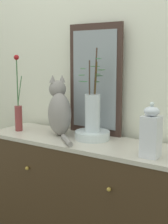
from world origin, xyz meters
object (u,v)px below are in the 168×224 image
at_px(mirror_leaning, 95,80).
at_px(vase_slim_green, 18,112).
at_px(sideboard, 84,201).
at_px(bowl_porcelain, 92,135).
at_px(vase_glass_clear, 93,110).
at_px(cat_sitting, 59,110).
at_px(jar_lidded_porcelain, 151,133).

bearing_deg(mirror_leaning, vase_slim_green, -155.47).
relative_size(sideboard, bowl_porcelain, 6.00).
bearing_deg(sideboard, bowl_porcelain, 55.06).
bearing_deg(bowl_porcelain, vase_glass_clear, 104.27).
height_order(mirror_leaning, cat_sitting, mirror_leaning).
height_order(cat_sitting, bowl_porcelain, cat_sitting).
bearing_deg(vase_glass_clear, jar_lidded_porcelain, -18.17).
height_order(mirror_leaning, vase_glass_clear, mirror_leaning).
distance_m(vase_slim_green, bowl_porcelain, 0.58).
relative_size(sideboard, mirror_leaning, 1.84).
height_order(sideboard, bowl_porcelain, bowl_porcelain).
bearing_deg(bowl_porcelain, sideboard, -124.94).
relative_size(sideboard, vase_slim_green, 2.53).
height_order(sideboard, vase_slim_green, vase_slim_green).
xyz_separation_m(vase_glass_clear, jar_lidded_porcelain, (0.45, -0.15, -0.06)).
bearing_deg(mirror_leaning, sideboard, -80.48).
bearing_deg(sideboard, vase_glass_clear, 55.64).
distance_m(mirror_leaning, bowl_porcelain, 0.37).
distance_m(cat_sitting, bowl_porcelain, 0.29).
bearing_deg(bowl_porcelain, cat_sitting, -174.80).
distance_m(mirror_leaning, vase_glass_clear, 0.23).
bearing_deg(jar_lidded_porcelain, vase_glass_clear, 161.83).
height_order(vase_slim_green, bowl_porcelain, vase_slim_green).
xyz_separation_m(cat_sitting, vase_slim_green, (-0.31, -0.07, -0.03)).
xyz_separation_m(mirror_leaning, bowl_porcelain, (0.06, -0.14, -0.34)).
bearing_deg(bowl_porcelain, vase_slim_green, -170.83).
bearing_deg(vase_slim_green, cat_sitting, 12.23).
xyz_separation_m(bowl_porcelain, jar_lidded_porcelain, (0.45, -0.15, 0.11)).
xyz_separation_m(sideboard, mirror_leaning, (-0.03, 0.18, 0.79)).
bearing_deg(vase_slim_green, bowl_porcelain, 9.17).
bearing_deg(mirror_leaning, vase_glass_clear, -64.73).
distance_m(cat_sitting, vase_slim_green, 0.32).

